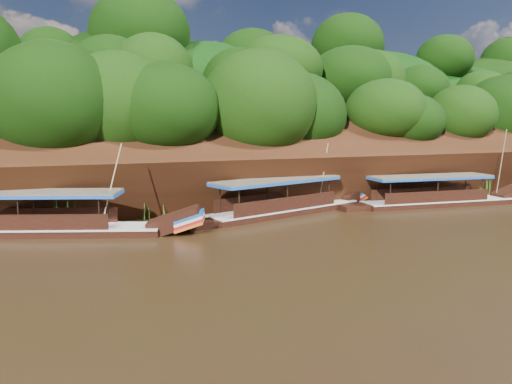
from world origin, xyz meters
TOP-DOWN VIEW (x-y plane):
  - ground at (0.00, 0.00)m, footprint 160.00×160.00m
  - riverbank at (-0.01, 22.73)m, footprint 120.00×30.06m
  - boat_0 at (14.42, 7.08)m, footprint 14.09×3.35m
  - boat_1 at (2.45, 8.41)m, footprint 14.15×6.13m
  - boat_2 at (-12.57, 7.27)m, footprint 15.12×6.93m
  - reeds at (-3.58, 9.53)m, footprint 48.66×2.77m

SIDE VIEW (x-z plane):
  - ground at x=0.00m, z-range 0.00..0.00m
  - boat_0 at x=14.42m, z-range -2.51..3.53m
  - boat_2 at x=-12.57m, z-range -2.18..3.27m
  - boat_1 at x=2.45m, z-range -2.03..3.14m
  - reeds at x=-3.58m, z-range -0.09..1.85m
  - riverbank at x=-0.01m, z-range -7.81..11.59m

